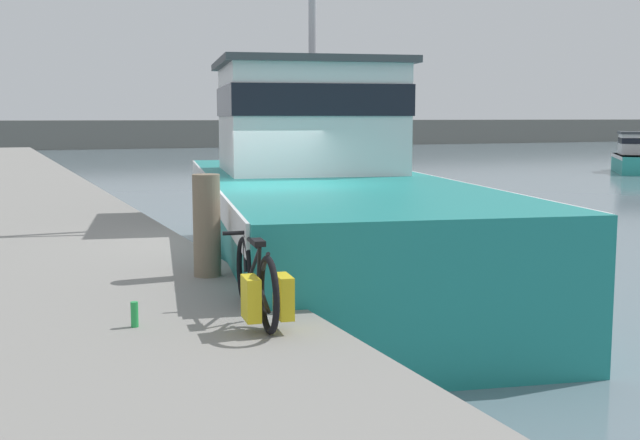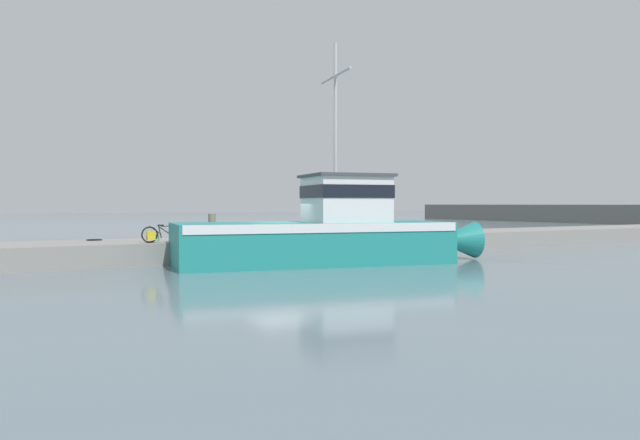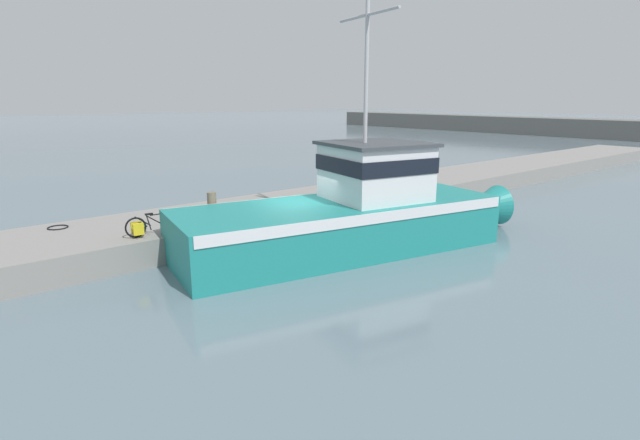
{
  "view_description": "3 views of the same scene",
  "coord_description": "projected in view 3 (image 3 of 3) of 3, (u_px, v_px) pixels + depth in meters",
  "views": [
    {
      "loc": [
        -3.92,
        -11.32,
        2.72
      ],
      "look_at": [
        0.02,
        -2.03,
        1.42
      ],
      "focal_mm": 45.0,
      "sensor_mm": 36.0,
      "label": 1
    },
    {
      "loc": [
        23.56,
        -12.01,
        2.48
      ],
      "look_at": [
        0.08,
        1.87,
        1.79
      ],
      "focal_mm": 35.0,
      "sensor_mm": 36.0,
      "label": 2
    },
    {
      "loc": [
        13.63,
        -10.44,
        5.23
      ],
      "look_at": [
        2.55,
        -1.11,
        1.66
      ],
      "focal_mm": 28.0,
      "sensor_mm": 36.0,
      "label": 3
    }
  ],
  "objects": [
    {
      "name": "fishing_boat_main",
      "position": [
        355.0,
        212.0,
        17.42
      ],
      "size": [
        5.94,
        13.65,
        9.18
      ],
      "rotation": [
        0.0,
        0.0,
        -0.2
      ],
      "color": "teal",
      "rests_on": "ground_plane"
    },
    {
      "name": "water_bottle_on_curb",
      "position": [
        145.0,
        225.0,
        16.93
      ],
      "size": [
        0.07,
        0.07,
        0.22
      ],
      "primitive_type": "cylinder",
      "color": "green",
      "rests_on": "dock_pier"
    },
    {
      "name": "mooring_post",
      "position": [
        212.0,
        209.0,
        17.17
      ],
      "size": [
        0.31,
        0.31,
        1.17
      ],
      "primitive_type": "cylinder",
      "color": "#756651",
      "rests_on": "dock_pier"
    },
    {
      "name": "dock_pier",
      "position": [
        248.0,
        218.0,
        20.28
      ],
      "size": [
        4.43,
        80.0,
        0.91
      ],
      "primitive_type": "cube",
      "color": "gray",
      "rests_on": "ground_plane"
    },
    {
      "name": "bicycle_touring",
      "position": [
        148.0,
        226.0,
        15.92
      ],
      "size": [
        0.56,
        1.76,
        0.74
      ],
      "rotation": [
        0.0,
        0.0,
        -0.13
      ],
      "color": "black",
      "rests_on": "dock_pier"
    },
    {
      "name": "ground_plane",
      "position": [
        298.0,
        247.0,
        17.91
      ],
      "size": [
        320.0,
        320.0,
        0.0
      ],
      "primitive_type": "plane",
      "color": "slate"
    },
    {
      "name": "hose_coil",
      "position": [
        58.0,
        227.0,
        16.96
      ],
      "size": [
        0.67,
        0.67,
        0.04
      ],
      "primitive_type": "torus",
      "color": "black",
      "rests_on": "dock_pier"
    }
  ]
}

